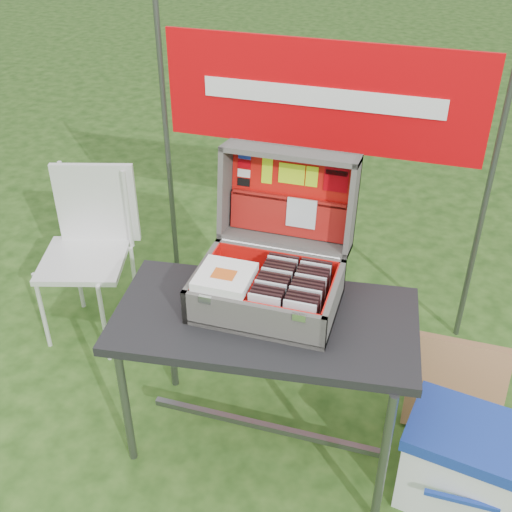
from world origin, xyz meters
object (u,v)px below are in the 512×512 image
(table, at_px, (264,385))
(cooler, at_px, (463,464))
(cardboard_box, at_px, (455,387))
(chair, at_px, (84,262))
(suitcase, at_px, (271,243))

(table, height_order, cooler, table)
(table, relative_size, cardboard_box, 2.65)
(table, xyz_separation_m, cooler, (0.86, -0.03, -0.17))
(cooler, xyz_separation_m, chair, (-2.00, 0.53, 0.27))
(cooler, bearing_deg, table, -172.60)
(chair, xyz_separation_m, cardboard_box, (1.95, -0.11, -0.25))
(suitcase, relative_size, chair, 0.60)
(chair, height_order, cardboard_box, chair)
(suitcase, height_order, chair, suitcase)
(table, height_order, suitcase, suitcase)
(table, bearing_deg, cardboard_box, 19.01)
(cardboard_box, bearing_deg, chair, 177.51)
(cardboard_box, bearing_deg, suitcase, -161.57)
(cooler, height_order, cardboard_box, cardboard_box)
(table, xyz_separation_m, suitcase, (-0.01, 0.12, 0.65))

